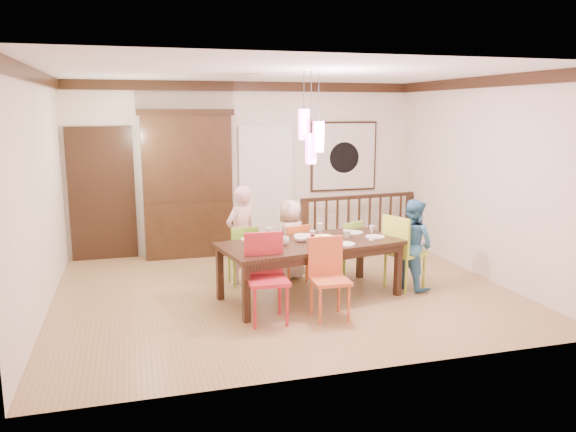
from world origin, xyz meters
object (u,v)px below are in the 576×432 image
object	(u,v)px
dining_table	(310,247)
person_end_right	(413,244)
chair_far_left	(242,250)
person_far_mid	(291,240)
balustrade	(359,221)
person_far_left	(241,235)
china_hutch	(187,184)
chair_end_right	(405,246)

from	to	relation	value
dining_table	person_end_right	xyz separation A→B (m)	(1.47, -0.01, -0.05)
dining_table	chair_far_left	bearing A→B (deg)	121.68
person_far_mid	balustrade	bearing A→B (deg)	-164.28
person_far_left	person_end_right	size ratio (longest dim) A/B	1.12
chair_far_left	person_end_right	world-z (taller)	person_end_right
chair_far_left	person_far_left	xyz separation A→B (m)	(0.00, 0.07, 0.21)
person_far_left	person_end_right	xyz separation A→B (m)	(2.21, -0.89, -0.07)
dining_table	person_far_mid	xyz separation A→B (m)	(-0.01, 0.87, -0.09)
chair_far_left	person_far_left	world-z (taller)	person_far_left
person_far_left	china_hutch	bearing A→B (deg)	-101.53
dining_table	person_far_left	distance (m)	1.15
person_far_left	person_far_mid	world-z (taller)	person_far_left
chair_end_right	balustrade	xyz separation A→B (m)	(0.26, 2.25, -0.09)
dining_table	person_far_mid	distance (m)	0.88
china_hutch	person_far_left	xyz separation A→B (m)	(0.56, -1.76, -0.53)
dining_table	china_hutch	world-z (taller)	china_hutch
chair_far_left	person_far_left	distance (m)	0.22
person_end_right	person_far_mid	bearing A→B (deg)	37.38
dining_table	person_end_right	size ratio (longest dim) A/B	1.99
person_far_mid	chair_far_left	bearing A→B (deg)	-19.68
chair_end_right	person_end_right	xyz separation A→B (m)	(0.08, -0.05, 0.04)
balustrade	person_far_mid	bearing A→B (deg)	-145.36
chair_end_right	person_end_right	size ratio (longest dim) A/B	0.82
chair_end_right	person_end_right	world-z (taller)	person_end_right
china_hutch	person_far_mid	distance (m)	2.28
china_hutch	balustrade	bearing A→B (deg)	-6.70
dining_table	person_far_mid	bearing A→B (deg)	79.92
balustrade	person_end_right	distance (m)	2.31
chair_end_right	dining_table	bearing A→B (deg)	69.46
chair_end_right	person_far_mid	size ratio (longest dim) A/B	0.88
chair_far_left	chair_end_right	world-z (taller)	chair_end_right
china_hutch	person_far_mid	world-z (taller)	china_hutch
chair_end_right	china_hutch	size ratio (longest dim) A/B	0.42
china_hutch	person_far_left	size ratio (longest dim) A/B	1.76
chair_end_right	balustrade	world-z (taller)	chair_end_right
balustrade	person_far_left	size ratio (longest dim) A/B	1.61
chair_far_left	dining_table	bearing A→B (deg)	129.09
chair_end_right	person_far_mid	xyz separation A→B (m)	(-1.40, 0.83, -0.00)
chair_far_left	person_far_mid	distance (m)	0.74
chair_end_right	balustrade	bearing A→B (deg)	-28.86
china_hutch	person_end_right	size ratio (longest dim) A/B	1.96
dining_table	person_far_left	xyz separation A→B (m)	(-0.74, 0.88, 0.02)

